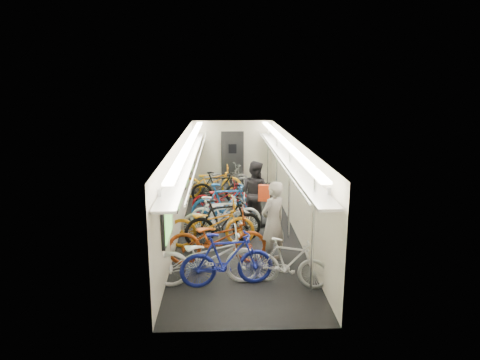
{
  "coord_description": "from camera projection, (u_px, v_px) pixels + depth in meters",
  "views": [
    {
      "loc": [
        -0.37,
        -11.04,
        3.87
      ],
      "look_at": [
        0.1,
        0.57,
        1.15
      ],
      "focal_mm": 32.0,
      "sensor_mm": 36.0,
      "label": 1
    }
  ],
  "objects": [
    {
      "name": "bicycle_11",
      "position": [
        289.0,
        262.0,
        8.17
      ],
      "size": [
        1.62,
        0.97,
        0.94
      ],
      "primitive_type": "imported",
      "rotation": [
        0.0,
        0.0,
        1.21
      ],
      "color": "#B9BABC",
      "rests_on": "ground"
    },
    {
      "name": "bicycle_1",
      "position": [
        227.0,
        259.0,
        8.13
      ],
      "size": [
        1.86,
        0.74,
        1.08
      ],
      "primitive_type": "imported",
      "rotation": [
        0.0,
        0.0,
        1.7
      ],
      "color": "navy",
      "rests_on": "ground"
    },
    {
      "name": "bicycle_12",
      "position": [
        224.0,
        181.0,
        14.64
      ],
      "size": [
        2.02,
        1.01,
        1.01
      ],
      "primitive_type": "imported",
      "rotation": [
        0.0,
        0.0,
        1.39
      ],
      "color": "#5E5F62",
      "rests_on": "ground"
    },
    {
      "name": "bicycle_7",
      "position": [
        226.0,
        204.0,
        11.69
      ],
      "size": [
        1.94,
        0.65,
        1.15
      ],
      "primitive_type": "imported",
      "rotation": [
        0.0,
        0.0,
        1.63
      ],
      "color": "#174C8D",
      "rests_on": "ground"
    },
    {
      "name": "bicycle_8",
      "position": [
        221.0,
        197.0,
        12.75
      ],
      "size": [
        1.84,
        1.05,
        0.92
      ],
      "primitive_type": "imported",
      "rotation": [
        0.0,
        0.0,
        1.84
      ],
      "color": "maroon",
      "rests_on": "ground"
    },
    {
      "name": "bicycle_4",
      "position": [
        211.0,
        224.0,
        10.11
      ],
      "size": [
        2.13,
        0.87,
        1.1
      ],
      "primitive_type": "imported",
      "rotation": [
        0.0,
        0.0,
        1.64
      ],
      "color": "orange",
      "rests_on": "ground"
    },
    {
      "name": "bicycle_3",
      "position": [
        224.0,
        222.0,
        10.19
      ],
      "size": [
        2.0,
        1.07,
        1.16
      ],
      "primitive_type": "imported",
      "rotation": [
        0.0,
        0.0,
        1.86
      ],
      "color": "black",
      "rests_on": "ground"
    },
    {
      "name": "bicycle_14",
      "position": [
        222.0,
        180.0,
        14.75
      ],
      "size": [
        2.12,
        1.33,
        1.05
      ],
      "primitive_type": "imported",
      "rotation": [
        0.0,
        0.0,
        1.91
      ],
      "color": "slate",
      "rests_on": "ground"
    },
    {
      "name": "bicycle_5",
      "position": [
        218.0,
        218.0,
        10.52
      ],
      "size": [
        1.94,
        0.81,
        1.13
      ],
      "primitive_type": "imported",
      "rotation": [
        0.0,
        0.0,
        1.73
      ],
      "color": "#BDBDBF",
      "rests_on": "ground"
    },
    {
      "name": "passenger_near",
      "position": [
        273.0,
        222.0,
        9.18
      ],
      "size": [
        0.78,
        0.74,
        1.79
      ],
      "primitive_type": "imported",
      "rotation": [
        0.0,
        0.0,
        3.82
      ],
      "color": "gray",
      "rests_on": "ground"
    },
    {
      "name": "backpack",
      "position": [
        264.0,
        193.0,
        10.06
      ],
      "size": [
        0.29,
        0.2,
        0.38
      ],
      "primitive_type": "cube",
      "rotation": [
        0.0,
        0.0,
        -0.24
      ],
      "color": "red",
      "rests_on": "passenger_near"
    },
    {
      "name": "bicycle_6",
      "position": [
        226.0,
        212.0,
        11.21
      ],
      "size": [
        1.88,
        0.74,
        0.97
      ],
      "primitive_type": "imported",
      "rotation": [
        0.0,
        0.0,
        1.52
      ],
      "color": "silver",
      "rests_on": "ground"
    },
    {
      "name": "bicycle_2",
      "position": [
        217.0,
        239.0,
        9.13
      ],
      "size": [
        2.17,
        0.85,
        1.12
      ],
      "primitive_type": "imported",
      "rotation": [
        0.0,
        0.0,
        1.62
      ],
      "color": "#91350F",
      "rests_on": "ground"
    },
    {
      "name": "bicycle_9",
      "position": [
        219.0,
        188.0,
        13.55
      ],
      "size": [
        1.8,
        0.63,
        1.07
      ],
      "primitive_type": "imported",
      "rotation": [
        0.0,
        0.0,
        1.5
      ],
      "color": "black",
      "rests_on": "ground"
    },
    {
      "name": "passenger_mid",
      "position": [
        255.0,
        193.0,
        11.57
      ],
      "size": [
        1.09,
        1.04,
        1.77
      ],
      "primitive_type": "imported",
      "rotation": [
        0.0,
        0.0,
        2.55
      ],
      "color": "black",
      "rests_on": "ground"
    },
    {
      "name": "bicycle_0",
      "position": [
        208.0,
        257.0,
        8.19
      ],
      "size": [
        2.17,
        0.92,
        1.11
      ],
      "primitive_type": "imported",
      "rotation": [
        0.0,
        0.0,
        1.66
      ],
      "color": "silver",
      "rests_on": "ground"
    },
    {
      "name": "bicycle_10",
      "position": [
        211.0,
        182.0,
        14.37
      ],
      "size": [
        2.08,
        0.79,
        1.08
      ],
      "primitive_type": "imported",
      "rotation": [
        0.0,
        0.0,
        1.61
      ],
      "color": "orange",
      "rests_on": "ground"
    },
    {
      "name": "train_car_shell",
      "position": [
        223.0,
        161.0,
        11.94
      ],
      "size": [
        10.0,
        10.0,
        10.0
      ],
      "color": "black",
      "rests_on": "ground"
    }
  ]
}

